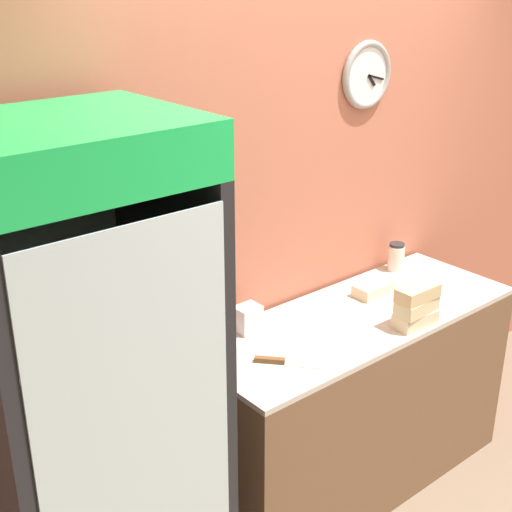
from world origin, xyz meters
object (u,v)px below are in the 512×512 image
sandwich_stack_bottom (415,319)px  chefs_knife (281,362)px  condiment_jar (396,257)px  napkin_dispenser (248,319)px  beverage_cooler (78,387)px  sandwich_stack_top (418,293)px  sandwich_flat_left (373,289)px  sandwich_stack_middle (416,306)px

sandwich_stack_bottom → chefs_knife: 0.69m
condiment_jar → napkin_dispenser: 1.03m
chefs_knife → condiment_jar: 1.15m
napkin_dispenser → beverage_cooler: bearing=-167.4°
sandwich_stack_bottom → sandwich_stack_top: bearing=0.0°
beverage_cooler → sandwich_flat_left: bearing=3.5°
beverage_cooler → chefs_knife: (0.83, -0.10, -0.18)m
sandwich_flat_left → chefs_knife: size_ratio=0.81×
sandwich_flat_left → napkin_dispenser: napkin_dispenser is taller
sandwich_stack_bottom → sandwich_flat_left: sandwich_stack_bottom is taller
beverage_cooler → sandwich_stack_top: (1.51, -0.24, -0.02)m
beverage_cooler → napkin_dispenser: size_ratio=16.97×
condiment_jar → napkin_dispenser: size_ratio=1.25×
condiment_jar → napkin_dispenser: (-1.03, -0.02, -0.01)m
sandwich_stack_bottom → chefs_knife: size_ratio=0.85×
chefs_knife → napkin_dispenser: napkin_dispenser is taller
condiment_jar → napkin_dispenser: condiment_jar is taller
sandwich_flat_left → sandwich_stack_middle: bearing=-106.6°
beverage_cooler → sandwich_stack_top: 1.53m
beverage_cooler → sandwich_stack_top: bearing=-8.9°
condiment_jar → sandwich_stack_top: bearing=-132.1°
beverage_cooler → sandwich_stack_bottom: size_ratio=9.48×
sandwich_stack_bottom → condiment_jar: size_ratio=1.44×
sandwich_stack_bottom → napkin_dispenser: 0.75m
napkin_dispenser → chefs_knife: bearing=-103.3°
sandwich_stack_bottom → sandwich_stack_middle: (0.00, 0.00, 0.06)m
sandwich_stack_top → sandwich_flat_left: bearing=73.4°
napkin_dispenser → sandwich_flat_left: bearing=-8.4°
sandwich_stack_bottom → sandwich_stack_top: sandwich_stack_top is taller
beverage_cooler → sandwich_stack_middle: beverage_cooler is taller
condiment_jar → beverage_cooler: bearing=-173.3°
beverage_cooler → sandwich_flat_left: (1.62, 0.10, -0.15)m
sandwich_stack_bottom → sandwich_stack_middle: 0.06m
sandwich_stack_bottom → chefs_knife: sandwich_stack_bottom is taller
beverage_cooler → chefs_knife: 0.86m
beverage_cooler → chefs_knife: beverage_cooler is taller
sandwich_stack_top → napkin_dispenser: sandwich_stack_top is taller
beverage_cooler → condiment_jar: 1.95m
sandwich_stack_middle → condiment_jar: bearing=47.9°
sandwich_stack_bottom → chefs_knife: bearing=168.4°
chefs_knife → napkin_dispenser: (0.07, 0.30, 0.05)m
sandwich_stack_top → chefs_knife: (-0.68, 0.14, -0.15)m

